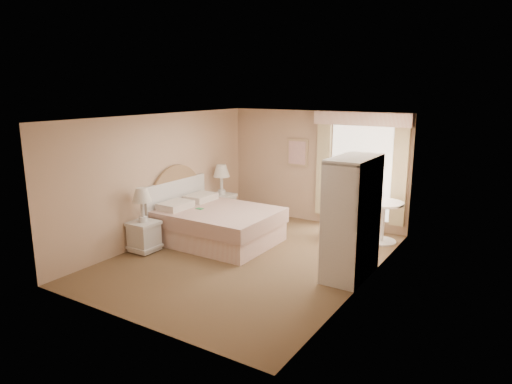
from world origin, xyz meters
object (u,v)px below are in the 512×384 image
Objects in this scene: nightstand_near at (144,228)px; armoire at (352,228)px; round_table at (383,215)px; cafe_chair at (332,208)px; bed at (213,223)px; nightstand_far at (222,200)px.

armoire is (3.65, 0.97, 0.36)m from nightstand_near.
round_table is 1.02m from cafe_chair.
bed is 1.87× the size of nightstand_near.
armoire reaches higher than round_table.
cafe_chair is at bearing 120.92° from armoire.
bed is at bearing 176.16° from armoire.
round_table is at bearing -17.28° from cafe_chair.
cafe_chair is at bearing 7.26° from nightstand_far.
armoire is (0.06, -1.90, 0.26)m from round_table.
cafe_chair is (1.85, 1.61, 0.21)m from bed.
armoire is at bearing 14.87° from nightstand_near.
cafe_chair is at bearing 47.12° from nightstand_near.
cafe_chair is 2.11m from armoire.
bed is at bearing -149.25° from round_table.
nightstand_near is at bearing -90.00° from nightstand_far.
nightstand_far is 0.65× the size of armoire.
round_table is 1.92m from armoire.
nightstand_far is at bearing 90.00° from nightstand_near.
armoire reaches higher than nightstand_far.
nightstand_far reaches higher than cafe_chair.
round_table is at bearing 91.90° from armoire.
nightstand_far is at bearing -173.22° from round_table.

